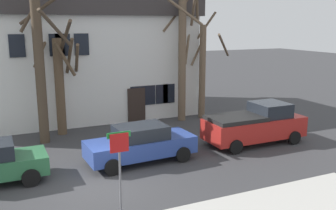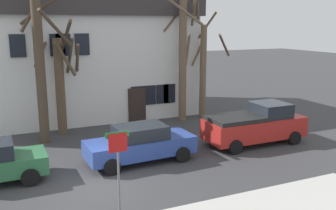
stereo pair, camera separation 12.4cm
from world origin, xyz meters
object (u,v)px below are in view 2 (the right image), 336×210
(building_main, at_px, (72,49))
(tree_bare_near, at_px, (42,61))
(tree_bare_end, at_px, (203,65))
(street_sign_pole, at_px, (118,157))
(pickup_truck_red, at_px, (255,125))
(tree_bare_mid, at_px, (60,80))
(tree_bare_far, at_px, (183,53))
(car_blue_sedan, at_px, (140,143))

(building_main, bearing_deg, tree_bare_near, -113.41)
(tree_bare_end, height_order, street_sign_pole, tree_bare_end)
(tree_bare_near, distance_m, street_sign_pole, 8.96)
(building_main, distance_m, pickup_truck_red, 12.88)
(tree_bare_end, bearing_deg, tree_bare_mid, -178.78)
(tree_bare_mid, height_order, tree_bare_end, tree_bare_end)
(tree_bare_near, relative_size, street_sign_pole, 2.99)
(tree_bare_mid, distance_m, tree_bare_far, 7.47)
(tree_bare_end, bearing_deg, building_main, 149.14)
(tree_bare_near, bearing_deg, pickup_truck_red, -25.24)
(building_main, distance_m, tree_bare_end, 8.55)
(tree_bare_near, bearing_deg, tree_bare_far, 7.91)
(tree_bare_end, distance_m, street_sign_pole, 13.10)
(tree_bare_near, relative_size, tree_bare_mid, 1.33)
(tree_bare_end, bearing_deg, street_sign_pole, -130.55)
(street_sign_pole, bearing_deg, pickup_truck_red, 26.07)
(pickup_truck_red, bearing_deg, tree_bare_far, 102.60)
(tree_bare_far, bearing_deg, building_main, 142.51)
(tree_bare_mid, height_order, street_sign_pole, tree_bare_mid)
(car_blue_sedan, height_order, pickup_truck_red, pickup_truck_red)
(tree_bare_mid, xyz_separation_m, tree_bare_end, (8.80, 0.19, 0.42))
(car_blue_sedan, bearing_deg, street_sign_pole, -118.29)
(building_main, distance_m, car_blue_sedan, 10.89)
(tree_bare_mid, distance_m, tree_bare_end, 8.81)
(building_main, relative_size, tree_bare_mid, 2.55)
(tree_bare_end, distance_m, pickup_truck_red, 6.31)
(street_sign_pole, bearing_deg, tree_bare_far, 54.18)
(tree_bare_end, bearing_deg, tree_bare_far, -174.23)
(building_main, bearing_deg, tree_bare_end, -30.86)
(pickup_truck_red, bearing_deg, tree_bare_near, 154.76)
(tree_bare_far, height_order, pickup_truck_red, tree_bare_far)
(tree_bare_far, xyz_separation_m, street_sign_pole, (-7.03, -9.74, -2.34))
(tree_bare_mid, bearing_deg, tree_bare_end, 1.22)
(tree_bare_mid, relative_size, tree_bare_far, 0.72)
(building_main, height_order, tree_bare_near, building_main)
(building_main, relative_size, tree_bare_near, 1.92)
(building_main, xyz_separation_m, car_blue_sedan, (0.99, -10.26, -3.49))
(building_main, height_order, car_blue_sedan, building_main)
(pickup_truck_red, bearing_deg, car_blue_sedan, -179.28)
(car_blue_sedan, distance_m, street_sign_pole, 4.64)
(tree_bare_far, relative_size, street_sign_pole, 3.14)
(tree_bare_mid, bearing_deg, street_sign_pole, -87.98)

